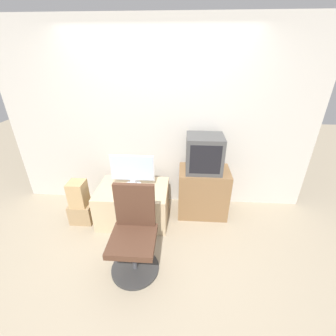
{
  "coord_description": "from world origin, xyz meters",
  "views": [
    {
      "loc": [
        0.34,
        -1.78,
        2.17
      ],
      "look_at": [
        0.16,
        0.94,
        0.77
      ],
      "focal_mm": 24.0,
      "sensor_mm": 36.0,
      "label": 1
    }
  ],
  "objects_px": {
    "keyboard": "(129,194)",
    "office_chair": "(134,237)",
    "main_monitor": "(132,170)",
    "crt_tv": "(204,154)",
    "cardboard_box_lower": "(82,212)",
    "mouse": "(147,193)"
  },
  "relations": [
    {
      "from": "main_monitor",
      "to": "crt_tv",
      "type": "xyz_separation_m",
      "value": [
        0.97,
        0.12,
        0.22
      ]
    },
    {
      "from": "mouse",
      "to": "office_chair",
      "type": "relative_size",
      "value": 0.06
    },
    {
      "from": "mouse",
      "to": "office_chair",
      "type": "xyz_separation_m",
      "value": [
        -0.04,
        -0.68,
        -0.11
      ]
    },
    {
      "from": "main_monitor",
      "to": "mouse",
      "type": "bearing_deg",
      "value": -44.73
    },
    {
      "from": "main_monitor",
      "to": "office_chair",
      "type": "relative_size",
      "value": 0.61
    },
    {
      "from": "main_monitor",
      "to": "mouse",
      "type": "xyz_separation_m",
      "value": [
        0.23,
        -0.22,
        -0.22
      ]
    },
    {
      "from": "main_monitor",
      "to": "cardboard_box_lower",
      "type": "distance_m",
      "value": 0.96
    },
    {
      "from": "office_chair",
      "to": "mouse",
      "type": "bearing_deg",
      "value": 86.4
    },
    {
      "from": "main_monitor",
      "to": "mouse",
      "type": "relative_size",
      "value": 10.67
    },
    {
      "from": "keyboard",
      "to": "office_chair",
      "type": "xyz_separation_m",
      "value": [
        0.19,
        -0.66,
        -0.1
      ]
    },
    {
      "from": "crt_tv",
      "to": "mouse",
      "type": "bearing_deg",
      "value": -154.81
    },
    {
      "from": "office_chair",
      "to": "keyboard",
      "type": "bearing_deg",
      "value": 106.0
    },
    {
      "from": "main_monitor",
      "to": "keyboard",
      "type": "relative_size",
      "value": 1.82
    },
    {
      "from": "mouse",
      "to": "crt_tv",
      "type": "distance_m",
      "value": 0.93
    },
    {
      "from": "keyboard",
      "to": "mouse",
      "type": "bearing_deg",
      "value": 2.78
    },
    {
      "from": "mouse",
      "to": "keyboard",
      "type": "bearing_deg",
      "value": -177.22
    },
    {
      "from": "main_monitor",
      "to": "mouse",
      "type": "distance_m",
      "value": 0.38
    },
    {
      "from": "office_chair",
      "to": "cardboard_box_lower",
      "type": "relative_size",
      "value": 3.15
    },
    {
      "from": "keyboard",
      "to": "crt_tv",
      "type": "distance_m",
      "value": 1.13
    },
    {
      "from": "mouse",
      "to": "crt_tv",
      "type": "height_order",
      "value": "crt_tv"
    },
    {
      "from": "office_chair",
      "to": "cardboard_box_lower",
      "type": "height_order",
      "value": "office_chair"
    },
    {
      "from": "keyboard",
      "to": "cardboard_box_lower",
      "type": "distance_m",
      "value": 0.81
    }
  ]
}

